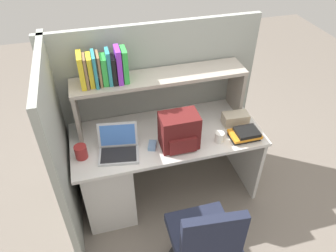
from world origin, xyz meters
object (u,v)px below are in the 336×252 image
object	(u,v)px
laptop	(118,147)
paper_cup	(219,137)
snack_canister	(81,152)
office_chair	(203,247)
tissue_box	(235,119)
backpack	(179,131)
computer_mouse	(152,145)

from	to	relation	value
laptop	paper_cup	xyz separation A→B (m)	(0.81, -0.09, -0.01)
snack_canister	office_chair	bearing A→B (deg)	-46.57
laptop	snack_canister	bearing A→B (deg)	176.43
laptop	snack_canister	distance (m)	0.29
paper_cup	office_chair	size ratio (longest dim) A/B	0.09
snack_canister	tissue_box	bearing A→B (deg)	3.64
backpack	computer_mouse	xyz separation A→B (m)	(-0.21, 0.03, -0.13)
tissue_box	office_chair	distance (m)	1.11
paper_cup	tissue_box	distance (m)	0.29
paper_cup	tissue_box	size ratio (longest dim) A/B	0.40
office_chair	paper_cup	bearing A→B (deg)	-112.33
laptop	paper_cup	bearing A→B (deg)	-5.99
office_chair	laptop	bearing A→B (deg)	-53.67
laptop	office_chair	distance (m)	0.97
backpack	tissue_box	distance (m)	0.58
laptop	paper_cup	size ratio (longest dim) A/B	3.99
backpack	snack_canister	bearing A→B (deg)	175.24
laptop	computer_mouse	bearing A→B (deg)	-2.38
backpack	office_chair	world-z (taller)	backpack
paper_cup	tissue_box	xyz separation A→B (m)	(0.22, 0.19, 0.01)
tissue_box	snack_canister	world-z (taller)	snack_canister
computer_mouse	tissue_box	bearing A→B (deg)	27.57
paper_cup	computer_mouse	bearing A→B (deg)	172.25
paper_cup	tissue_box	bearing A→B (deg)	39.84
laptop	backpack	distance (m)	0.49
laptop	tissue_box	size ratio (longest dim) A/B	1.58
paper_cup	snack_canister	bearing A→B (deg)	174.64
computer_mouse	tissue_box	world-z (taller)	tissue_box
snack_canister	laptop	bearing A→B (deg)	-3.57
computer_mouse	snack_canister	size ratio (longest dim) A/B	0.95
backpack	paper_cup	bearing A→B (deg)	-6.74
computer_mouse	tissue_box	distance (m)	0.78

